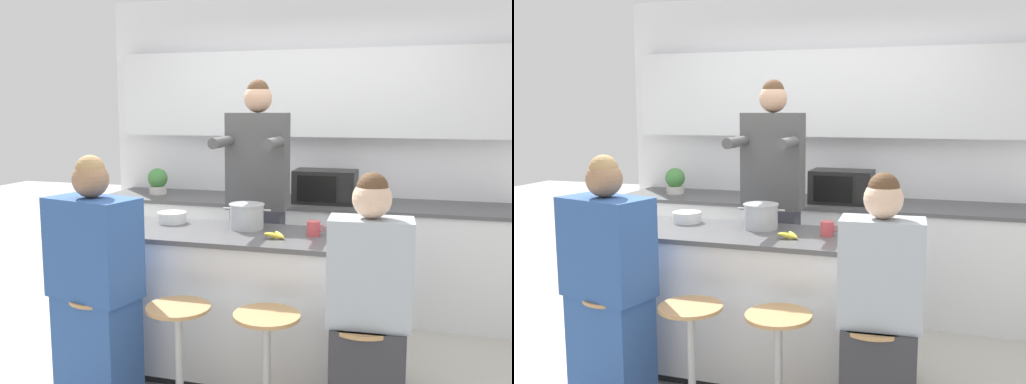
# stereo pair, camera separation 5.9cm
# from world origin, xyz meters

# --- Properties ---
(ground_plane) EXTENTS (16.00, 16.00, 0.00)m
(ground_plane) POSITION_xyz_m (0.00, 0.00, 0.00)
(ground_plane) COLOR #B2ADA3
(wall_back) EXTENTS (3.84, 0.22, 2.70)m
(wall_back) POSITION_xyz_m (0.00, 1.76, 1.54)
(wall_back) COLOR white
(wall_back) RESTS_ON ground_plane
(back_counter) EXTENTS (3.56, 0.71, 0.92)m
(back_counter) POSITION_xyz_m (0.00, 1.42, 0.46)
(back_counter) COLOR silver
(back_counter) RESTS_ON ground_plane
(kitchen_island) EXTENTS (1.84, 0.65, 0.93)m
(kitchen_island) POSITION_xyz_m (0.00, 0.00, 0.47)
(kitchen_island) COLOR black
(kitchen_island) RESTS_ON ground_plane
(bar_stool_leftmost) EXTENTS (0.38, 0.38, 0.64)m
(bar_stool_leftmost) POSITION_xyz_m (-0.74, -0.56, 0.34)
(bar_stool_leftmost) COLOR tan
(bar_stool_leftmost) RESTS_ON ground_plane
(bar_stool_center_left) EXTENTS (0.38, 0.38, 0.64)m
(bar_stool_center_left) POSITION_xyz_m (-0.25, -0.59, 0.34)
(bar_stool_center_left) COLOR tan
(bar_stool_center_left) RESTS_ON ground_plane
(bar_stool_center_right) EXTENTS (0.38, 0.38, 0.64)m
(bar_stool_center_right) POSITION_xyz_m (0.25, -0.58, 0.34)
(bar_stool_center_right) COLOR tan
(bar_stool_center_right) RESTS_ON ground_plane
(bar_stool_rightmost) EXTENTS (0.38, 0.38, 0.64)m
(bar_stool_rightmost) POSITION_xyz_m (0.74, -0.57, 0.34)
(bar_stool_rightmost) COLOR tan
(bar_stool_rightmost) RESTS_ON ground_plane
(person_cooking) EXTENTS (0.45, 0.61, 1.90)m
(person_cooking) POSITION_xyz_m (-0.13, 0.55, 0.95)
(person_cooking) COLOR #383842
(person_cooking) RESTS_ON ground_plane
(person_wrapped_blanket) EXTENTS (0.56, 0.40, 1.45)m
(person_wrapped_blanket) POSITION_xyz_m (-0.76, -0.57, 0.68)
(person_wrapped_blanket) COLOR #2D5193
(person_wrapped_blanket) RESTS_ON ground_plane
(person_seated_near) EXTENTS (0.42, 0.29, 1.40)m
(person_seated_near) POSITION_xyz_m (0.76, -0.57, 0.64)
(person_seated_near) COLOR #333338
(person_seated_near) RESTS_ON ground_plane
(cooking_pot) EXTENTS (0.32, 0.23, 0.16)m
(cooking_pot) POSITION_xyz_m (-0.08, 0.13, 1.01)
(cooking_pot) COLOR #B7BABC
(cooking_pot) RESTS_ON kitchen_island
(fruit_bowl) EXTENTS (0.19, 0.19, 0.07)m
(fruit_bowl) POSITION_xyz_m (-0.62, 0.17, 0.97)
(fruit_bowl) COLOR white
(fruit_bowl) RESTS_ON kitchen_island
(coffee_cup_near) EXTENTS (0.11, 0.08, 0.09)m
(coffee_cup_near) POSITION_xyz_m (0.37, 0.05, 0.98)
(coffee_cup_near) COLOR #DB4C51
(coffee_cup_near) RESTS_ON kitchen_island
(banana_bunch) EXTENTS (0.14, 0.10, 0.05)m
(banana_bunch) POSITION_xyz_m (0.16, -0.10, 0.95)
(banana_bunch) COLOR yellow
(banana_bunch) RESTS_ON kitchen_island
(microwave) EXTENTS (0.51, 0.33, 0.27)m
(microwave) POSITION_xyz_m (0.22, 1.37, 1.06)
(microwave) COLOR black
(microwave) RESTS_ON back_counter
(potted_plant) EXTENTS (0.18, 0.18, 0.24)m
(potted_plant) POSITION_xyz_m (-1.34, 1.42, 1.04)
(potted_plant) COLOR beige
(potted_plant) RESTS_ON back_counter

